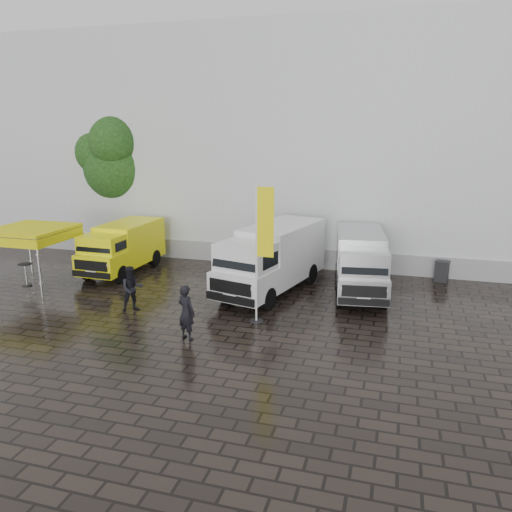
{
  "coord_description": "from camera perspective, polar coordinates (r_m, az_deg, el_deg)",
  "views": [
    {
      "loc": [
        4.82,
        -16.33,
        6.89
      ],
      "look_at": [
        -0.55,
        2.2,
        1.95
      ],
      "focal_mm": 35.0,
      "sensor_mm": 36.0,
      "label": 1
    }
  ],
  "objects": [
    {
      "name": "exhibition_hall",
      "position": [
        32.47,
        11.46,
        12.51
      ],
      "size": [
        44.0,
        16.0,
        12.0
      ],
      "primitive_type": "cube",
      "color": "silver",
      "rests_on": "ground"
    },
    {
      "name": "canopy_tent",
      "position": [
        24.3,
        -24.4,
        2.58
      ],
      "size": [
        3.16,
        3.16,
        2.64
      ],
      "color": "silver",
      "rests_on": "ground"
    },
    {
      "name": "hall_plinth",
      "position": [
        25.26,
        9.24,
        -0.48
      ],
      "size": [
        44.0,
        0.15,
        1.0
      ],
      "primitive_type": "cube",
      "color": "gray",
      "rests_on": "ground"
    },
    {
      "name": "ground",
      "position": [
        18.37,
        -0.25,
        -7.67
      ],
      "size": [
        120.0,
        120.0,
        0.0
      ],
      "primitive_type": "plane",
      "color": "black",
      "rests_on": "ground"
    },
    {
      "name": "van_silver",
      "position": [
        21.82,
        11.83,
        -0.87
      ],
      "size": [
        2.73,
        6.08,
        2.54
      ],
      "primitive_type": null,
      "rotation": [
        0.0,
        0.0,
        0.14
      ],
      "color": "#A4A6A8",
      "rests_on": "ground"
    },
    {
      "name": "person_front",
      "position": [
        16.88,
        -7.98,
        -6.38
      ],
      "size": [
        0.81,
        0.68,
        1.9
      ],
      "primitive_type": "imported",
      "rotation": [
        0.0,
        0.0,
        2.75
      ],
      "color": "black",
      "rests_on": "ground"
    },
    {
      "name": "tree",
      "position": [
        30.29,
        -15.11,
        10.39
      ],
      "size": [
        4.38,
        4.38,
        7.86
      ],
      "color": "black",
      "rests_on": "ground"
    },
    {
      "name": "person_tent",
      "position": [
        19.88,
        -13.98,
        -3.64
      ],
      "size": [
        1.09,
        1.07,
        1.78
      ],
      "primitive_type": "imported",
      "rotation": [
        0.0,
        0.0,
        0.71
      ],
      "color": "black",
      "rests_on": "ground"
    },
    {
      "name": "cocktail_table",
      "position": [
        24.75,
        -24.8,
        -1.94
      ],
      "size": [
        0.6,
        0.6,
        1.02
      ],
      "primitive_type": "cylinder",
      "color": "black",
      "rests_on": "ground"
    },
    {
      "name": "flagpole",
      "position": [
        17.6,
        0.62,
        1.24
      ],
      "size": [
        0.88,
        0.5,
        5.16
      ],
      "color": "black",
      "rests_on": "ground"
    },
    {
      "name": "van_yellow",
      "position": [
        25.26,
        -15.03,
        0.81
      ],
      "size": [
        2.09,
        5.17,
        2.37
      ],
      "primitive_type": null,
      "rotation": [
        0.0,
        0.0,
        -0.02
      ],
      "color": "#FFFE0D",
      "rests_on": "ground"
    },
    {
      "name": "wheelie_bin",
      "position": [
        24.65,
        20.47,
        -1.62
      ],
      "size": [
        0.72,
        0.72,
        0.97
      ],
      "primitive_type": "cube",
      "rotation": [
        0.0,
        0.0,
        -0.26
      ],
      "color": "black",
      "rests_on": "ground"
    },
    {
      "name": "van_white",
      "position": [
        21.4,
        1.81,
        -0.48
      ],
      "size": [
        3.69,
        6.84,
        2.82
      ],
      "primitive_type": null,
      "rotation": [
        0.0,
        0.0,
        -0.25
      ],
      "color": "white",
      "rests_on": "ground"
    }
  ]
}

